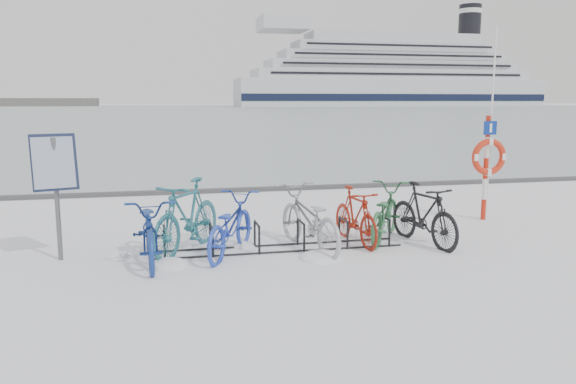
# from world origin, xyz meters

# --- Properties ---
(ground) EXTENTS (900.00, 900.00, 0.00)m
(ground) POSITION_xyz_m (0.00, 0.00, 0.00)
(ground) COLOR white
(ground) RESTS_ON ground
(ice_sheet) EXTENTS (400.00, 298.00, 0.02)m
(ice_sheet) POSITION_xyz_m (0.00, 155.00, 0.01)
(ice_sheet) COLOR #A6B3BB
(ice_sheet) RESTS_ON ground
(quay_edge) EXTENTS (400.00, 0.25, 0.10)m
(quay_edge) POSITION_xyz_m (0.00, 5.90, 0.05)
(quay_edge) COLOR #3F3F42
(quay_edge) RESTS_ON ground
(bike_rack) EXTENTS (4.00, 0.48, 0.46)m
(bike_rack) POSITION_xyz_m (0.00, 0.00, 0.18)
(bike_rack) COLOR black
(bike_rack) RESTS_ON ground
(info_board) EXTENTS (0.67, 0.41, 1.89)m
(info_board) POSITION_xyz_m (-3.33, 0.11, 1.36)
(info_board) COLOR #595B5E
(info_board) RESTS_ON ground
(lifebuoy_station) EXTENTS (0.73, 0.22, 3.78)m
(lifebuoy_station) POSITION_xyz_m (4.48, 1.30, 1.27)
(lifebuoy_station) COLOR #B7210E
(lifebuoy_station) RESTS_ON ground
(cruise_ferry) EXTENTS (127.76, 24.12, 41.98)m
(cruise_ferry) POSITION_xyz_m (90.06, 212.48, 11.43)
(cruise_ferry) COLOR silver
(cruise_ferry) RESTS_ON ground
(bike_0) EXTENTS (0.80, 2.02, 1.04)m
(bike_0) POSITION_xyz_m (-2.00, -0.24, 0.52)
(bike_0) COLOR navy
(bike_0) RESTS_ON ground
(bike_1) EXTENTS (1.53, 1.96, 1.19)m
(bike_1) POSITION_xyz_m (-1.44, 0.22, 0.59)
(bike_1) COLOR #23646F
(bike_1) RESTS_ON ground
(bike_2) EXTENTS (1.41, 1.95, 0.97)m
(bike_2) POSITION_xyz_m (-0.80, -0.08, 0.49)
(bike_2) COLOR #2541B5
(bike_2) RESTS_ON ground
(bike_3) EXTENTS (1.11, 2.11, 1.05)m
(bike_3) POSITION_xyz_m (0.47, -0.05, 0.53)
(bike_3) COLOR #A0A3A8
(bike_3) RESTS_ON ground
(bike_4) EXTENTS (0.62, 1.66, 0.97)m
(bike_4) POSITION_xyz_m (1.34, 0.17, 0.49)
(bike_4) COLOR maroon
(bike_4) RESTS_ON ground
(bike_5) EXTENTS (1.60, 1.94, 0.99)m
(bike_5) POSITION_xyz_m (1.91, 0.28, 0.50)
(bike_5) COLOR #2F6D40
(bike_5) RESTS_ON ground
(bike_6) EXTENTS (0.84, 1.82, 1.06)m
(bike_6) POSITION_xyz_m (2.44, -0.13, 0.53)
(bike_6) COLOR black
(bike_6) RESTS_ON ground
(snow_drifts) EXTENTS (6.09, 1.55, 0.23)m
(snow_drifts) POSITION_xyz_m (-0.28, -0.36, 0.00)
(snow_drifts) COLOR white
(snow_drifts) RESTS_ON ground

